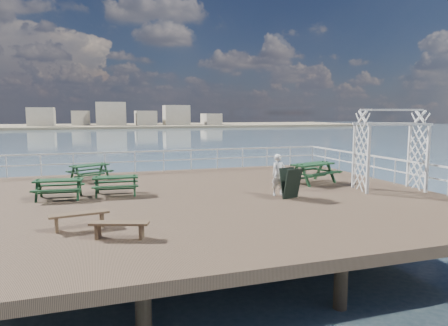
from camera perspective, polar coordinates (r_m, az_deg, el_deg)
ground at (r=14.62m, az=-4.21°, el=-5.39°), size 18.00×14.00×0.30m
sea_backdrop at (r=148.83m, az=-11.79°, el=5.65°), size 300.00×300.00×9.20m
railing at (r=16.90m, az=-6.53°, el=-0.19°), size 17.77×13.76×1.10m
picnic_table_a at (r=18.99m, az=-18.64°, el=-0.81°), size 2.08×1.96×0.80m
picnic_table_b at (r=15.31m, az=-15.21°, el=-2.56°), size 1.71×1.43×0.79m
picnic_table_c at (r=17.68m, az=12.55°, el=-0.81°), size 2.43×2.19×0.97m
picnic_table_d at (r=15.26m, az=-22.55°, el=-2.89°), size 1.73×1.45×0.79m
flat_bench_near at (r=10.08m, az=-14.70°, el=-8.72°), size 1.45×0.77×0.41m
flat_bench_far at (r=11.19m, az=-19.96°, el=-7.24°), size 1.54×0.59×0.43m
trellis_arbor at (r=16.92m, az=22.59°, el=1.15°), size 2.79×1.88×3.18m
sandwich_board at (r=14.36m, az=9.48°, el=-2.90°), size 0.77×0.65×1.10m
person at (r=14.81m, az=7.79°, el=-1.68°), size 0.59×0.42×1.52m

